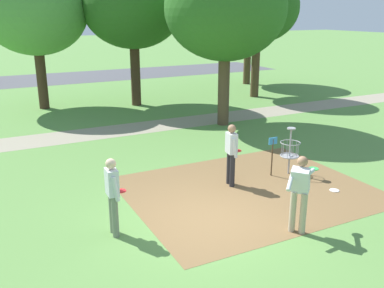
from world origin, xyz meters
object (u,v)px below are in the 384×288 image
object	(u,v)px
player_foreground_watching	(300,190)
tree_mid_right	(249,8)
player_throwing	(231,151)
tree_mid_left	(225,9)
player_waiting_left	(113,192)
tree_near_right	(35,11)
disc_golf_basket	(288,149)
frisbee_near_basket	(334,190)
tree_mid_center	(258,8)
tree_near_left	(133,5)

from	to	relation	value
player_foreground_watching	tree_mid_right	xyz separation A→B (m)	(10.19, 17.07, 3.80)
player_throwing	tree_mid_left	world-z (taller)	tree_mid_left
player_waiting_left	tree_mid_left	size ratio (longest dim) A/B	0.25
tree_near_right	player_waiting_left	bearing A→B (deg)	-92.73
disc_golf_basket	player_waiting_left	bearing A→B (deg)	-168.13
player_throwing	frisbee_near_basket	size ratio (longest dim) A/B	6.83
tree_near_right	disc_golf_basket	bearing A→B (deg)	-68.55
disc_golf_basket	player_waiting_left	xyz separation A→B (m)	(-5.55, -1.17, 0.21)
disc_golf_basket	tree_mid_center	size ratio (longest dim) A/B	0.21
player_foreground_watching	tree_mid_left	world-z (taller)	tree_mid_left
player_waiting_left	tree_mid_left	distance (m)	10.45
player_waiting_left	tree_near_right	size ratio (longest dim) A/B	0.26
player_throwing	tree_mid_center	world-z (taller)	tree_mid_center
tree_mid_left	tree_mid_center	size ratio (longest dim) A/B	1.02
player_foreground_watching	player_waiting_left	xyz separation A→B (m)	(-3.53, 1.68, -0.02)
player_throwing	tree_mid_right	world-z (taller)	tree_mid_right
tree_near_left	tree_mid_right	world-z (taller)	tree_near_left
player_throwing	tree_near_right	size ratio (longest dim) A/B	0.26
tree_near_right	tree_near_left	bearing A→B (deg)	-16.78
player_throwing	tree_mid_center	size ratio (longest dim) A/B	0.26
frisbee_near_basket	tree_mid_right	xyz separation A→B (m)	(7.83, 15.80, 4.78)
player_waiting_left	tree_near_right	bearing A→B (deg)	87.27
player_foreground_watching	tree_mid_center	distance (m)	15.88
player_throwing	tree_mid_left	xyz separation A→B (m)	(3.22, 5.77, 3.68)
disc_golf_basket	player_throwing	world-z (taller)	player_throwing
tree_mid_left	tree_mid_right	bearing A→B (deg)	50.85
frisbee_near_basket	tree_near_left	size ratio (longest dim) A/B	0.04
player_foreground_watching	player_throwing	world-z (taller)	same
disc_golf_basket	tree_near_left	xyz separation A→B (m)	(-0.59, 11.18, 4.10)
player_foreground_watching	player_throwing	xyz separation A→B (m)	(0.11, 2.88, -0.02)
tree_near_left	tree_mid_right	bearing A→B (deg)	19.18
tree_near_right	tree_mid_right	world-z (taller)	tree_mid_right
frisbee_near_basket	tree_near_left	xyz separation A→B (m)	(-0.92, 12.75, 4.85)
tree_near_left	disc_golf_basket	bearing A→B (deg)	-86.98
frisbee_near_basket	tree_mid_left	distance (m)	8.76
player_throwing	player_waiting_left	world-z (taller)	same
player_foreground_watching	tree_near_right	bearing A→B (deg)	100.65
player_foreground_watching	player_waiting_left	distance (m)	3.91
tree_mid_left	tree_near_left	bearing A→B (deg)	109.41
frisbee_near_basket	tree_mid_left	xyz separation A→B (m)	(0.97, 7.37, 4.64)
disc_golf_basket	player_throwing	bearing A→B (deg)	179.14
disc_golf_basket	tree_mid_right	size ratio (longest dim) A/B	0.21
player_waiting_left	tree_mid_center	distance (m)	16.75
player_foreground_watching	tree_mid_left	bearing A→B (deg)	68.95
player_throwing	frisbee_near_basket	world-z (taller)	player_throwing
disc_golf_basket	tree_mid_left	distance (m)	7.11
player_throwing	player_waiting_left	distance (m)	3.83
player_waiting_left	tree_mid_left	xyz separation A→B (m)	(6.86, 6.96, 3.68)
tree_mid_center	disc_golf_basket	bearing A→B (deg)	-120.40
disc_golf_basket	player_throwing	distance (m)	1.93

